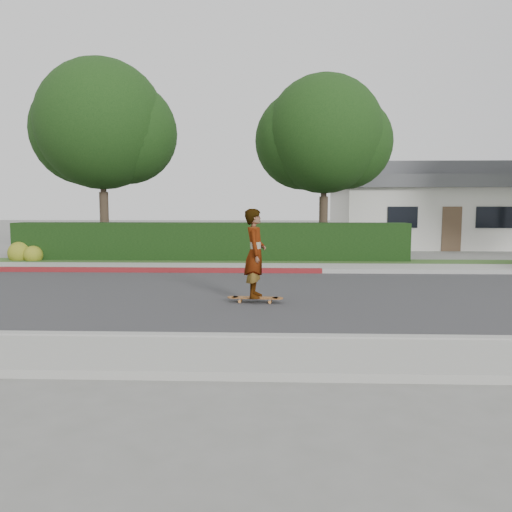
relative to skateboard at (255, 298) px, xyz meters
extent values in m
plane|color=slate|center=(0.95, 0.82, -0.11)|extent=(120.00, 120.00, 0.00)
cube|color=#2D2D30|center=(0.95, 0.82, -0.10)|extent=(60.00, 8.00, 0.01)
cube|color=#9E9E99|center=(0.95, -3.28, -0.03)|extent=(60.00, 0.20, 0.15)
cube|color=gray|center=(0.95, -4.18, -0.05)|extent=(60.00, 1.60, 0.12)
cube|color=#9E9E99|center=(0.95, 4.92, -0.03)|extent=(60.00, 0.20, 0.15)
cube|color=maroon|center=(-4.05, 4.92, -0.03)|extent=(12.00, 0.21, 0.15)
cube|color=gray|center=(0.95, 5.82, -0.05)|extent=(60.00, 1.60, 0.12)
cube|color=#2D4C1E|center=(0.95, 7.42, -0.06)|extent=(60.00, 1.60, 0.10)
cube|color=black|center=(-2.05, 8.02, 0.64)|extent=(15.00, 1.00, 1.50)
sphere|color=#2D4C19|center=(-9.25, 7.62, 0.24)|extent=(0.90, 0.90, 0.90)
sphere|color=#2D4C19|center=(-8.65, 7.42, 0.19)|extent=(0.70, 0.70, 0.70)
cylinder|color=#33261C|center=(-6.55, 9.32, 1.24)|extent=(0.36, 0.36, 2.70)
cylinder|color=#33261C|center=(-6.55, 9.32, 3.27)|extent=(0.24, 0.24, 2.25)
sphere|color=black|center=(-6.55, 9.32, 5.29)|extent=(5.20, 5.20, 5.20)
sphere|color=black|center=(-7.35, 9.72, 5.09)|extent=(4.42, 4.42, 4.42)
sphere|color=black|center=(-5.65, 9.62, 4.99)|extent=(4.16, 4.16, 4.16)
cylinder|color=#33261C|center=(2.45, 9.82, 1.15)|extent=(0.36, 0.36, 2.52)
cylinder|color=#33261C|center=(2.45, 9.82, 3.04)|extent=(0.24, 0.24, 2.10)
sphere|color=black|center=(2.45, 9.82, 4.93)|extent=(4.80, 4.80, 4.80)
sphere|color=black|center=(1.65, 10.22, 4.73)|extent=(4.08, 4.08, 4.08)
sphere|color=black|center=(3.35, 10.12, 4.63)|extent=(3.84, 3.84, 3.84)
cube|color=beige|center=(8.95, 16.82, 1.39)|extent=(10.00, 8.00, 3.00)
cube|color=#4C4C51|center=(8.95, 16.82, 3.19)|extent=(10.60, 8.60, 0.60)
cube|color=#4C4C51|center=(8.95, 16.82, 3.79)|extent=(8.40, 6.40, 0.80)
cube|color=black|center=(6.45, 12.80, 1.49)|extent=(1.40, 0.06, 1.00)
cube|color=black|center=(10.75, 12.80, 1.49)|extent=(1.80, 0.06, 1.00)
cube|color=brown|center=(8.75, 12.80, 0.94)|extent=(0.90, 0.06, 2.10)
cylinder|color=#D17F39|center=(-0.34, -0.07, -0.06)|extent=(0.07, 0.04, 0.07)
cylinder|color=#D17F39|center=(-0.33, 0.12, -0.06)|extent=(0.07, 0.04, 0.07)
cylinder|color=#D17F39|center=(0.33, -0.12, -0.06)|extent=(0.07, 0.04, 0.07)
cylinder|color=#D17F39|center=(0.34, 0.07, -0.06)|extent=(0.07, 0.04, 0.07)
cube|color=silver|center=(-0.33, 0.03, -0.02)|extent=(0.07, 0.20, 0.03)
cube|color=silver|center=(0.33, -0.03, -0.02)|extent=(0.07, 0.20, 0.03)
cube|color=brown|center=(0.00, 0.00, 0.01)|extent=(1.02, 0.33, 0.02)
cylinder|color=brown|center=(-0.50, 0.04, 0.01)|extent=(0.26, 0.26, 0.02)
cylinder|color=brown|center=(0.50, -0.04, 0.01)|extent=(0.26, 0.26, 0.02)
imported|color=white|center=(0.00, 0.00, 1.00)|extent=(0.51, 0.74, 1.96)
camera|label=1|loc=(0.42, -10.93, 2.06)|focal=35.00mm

